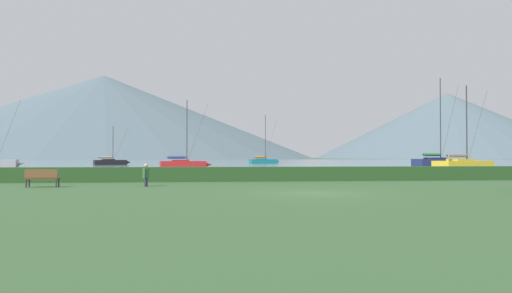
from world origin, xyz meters
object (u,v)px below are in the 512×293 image
sailboat_slip_1 (111,162)px  person_seated_viewer (146,174)px  sailboat_slip_0 (184,164)px  park_bench_near_path (42,177)px  sailboat_slip_4 (464,165)px  sailboat_slip_3 (438,162)px  sailboat_slip_5 (264,161)px

sailboat_slip_1 → person_seated_viewer: (14.01, -69.91, 0.12)m
sailboat_slip_0 → park_bench_near_path: bearing=-107.3°
sailboat_slip_0 → sailboat_slip_4: sailboat_slip_4 is taller
sailboat_slip_0 → sailboat_slip_1: bearing=108.8°
person_seated_viewer → park_bench_near_path: bearing=-169.2°
sailboat_slip_3 → sailboat_slip_4: sailboat_slip_3 is taller
sailboat_slip_5 → park_bench_near_path: bearing=-117.9°
person_seated_viewer → sailboat_slip_4: bearing=48.7°
sailboat_slip_1 → sailboat_slip_5: size_ratio=0.67×
park_bench_near_path → person_seated_viewer: 5.39m
sailboat_slip_1 → sailboat_slip_3: sailboat_slip_3 is taller
sailboat_slip_3 → sailboat_slip_5: (-22.76, 37.52, -0.16)m
sailboat_slip_5 → park_bench_near_path: (-22.83, -84.05, -0.09)m
sailboat_slip_0 → sailboat_slip_4: size_ratio=0.97×
sailboat_slip_1 → person_seated_viewer: 71.30m
park_bench_near_path → person_seated_viewer: bearing=7.1°
sailboat_slip_0 → sailboat_slip_3: (39.47, 4.56, 0.18)m
sailboat_slip_3 → park_bench_near_path: sailboat_slip_3 is taller
sailboat_slip_3 → sailboat_slip_5: sailboat_slip_3 is taller
sailboat_slip_1 → sailboat_slip_0: bearing=-83.0°
sailboat_slip_0 → sailboat_slip_5: 45.28m
sailboat_slip_1 → sailboat_slip_5: bearing=3.4°
person_seated_viewer → sailboat_slip_3: bearing=59.7°
sailboat_slip_4 → park_bench_near_path: size_ratio=5.46×
park_bench_near_path → person_seated_viewer: (5.39, 0.03, 0.15)m
sailboat_slip_5 → sailboat_slip_3: bearing=-71.4°
sailboat_slip_3 → sailboat_slip_1: bearing=143.1°
sailboat_slip_0 → sailboat_slip_3: size_ratio=0.67×
sailboat_slip_3 → sailboat_slip_5: bearing=107.7°
sailboat_slip_5 → sailboat_slip_1: bearing=-168.5°
park_bench_near_path → sailboat_slip_4: bearing=40.9°
sailboat_slip_1 → park_bench_near_path: bearing=-103.8°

